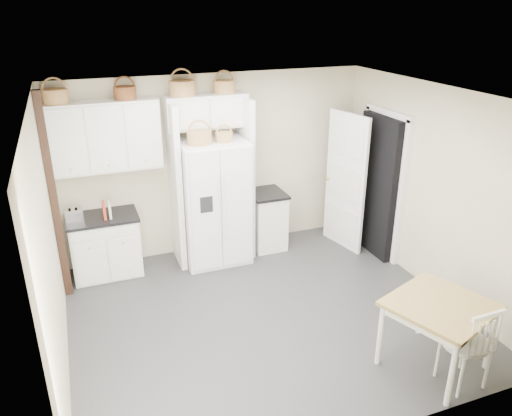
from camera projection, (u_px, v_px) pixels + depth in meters
name	position (u px, v px, depth m)	size (l,w,h in m)	color
floor	(265.00, 314.00, 6.02)	(4.50, 4.50, 0.00)	#353536
ceiling	(267.00, 98.00, 5.02)	(4.50, 4.50, 0.00)	white
wall_back	(215.00, 165.00, 7.25)	(4.50, 4.50, 0.00)	tan
wall_left	(49.00, 249.00, 4.78)	(4.00, 4.00, 0.00)	tan
wall_right	(432.00, 190.00, 6.26)	(4.00, 4.00, 0.00)	tan
refrigerator	(214.00, 202.00, 7.01)	(0.91, 0.74, 1.77)	white
base_cab_left	(106.00, 247.00, 6.78)	(0.89, 0.56, 0.82)	white
base_cab_right	(266.00, 221.00, 7.55)	(0.48, 0.57, 0.84)	white
dining_table	(436.00, 335.00, 5.04)	(0.90, 0.90, 0.75)	olive
windsor_chair	(466.00, 343.00, 4.78)	(0.46, 0.42, 0.94)	white
counter_left	(102.00, 218.00, 6.62)	(0.92, 0.60, 0.04)	black
counter_right	(267.00, 194.00, 7.38)	(0.52, 0.61, 0.04)	black
toaster	(74.00, 215.00, 6.46)	(0.22, 0.13, 0.15)	silver
cookbook_red	(104.00, 210.00, 6.51)	(0.03, 0.15, 0.23)	#B8321F
cookbook_cream	(110.00, 210.00, 6.53)	(0.03, 0.14, 0.21)	beige
basket_upper_a	(55.00, 96.00, 6.00)	(0.31, 0.31, 0.17)	brown
basket_upper_c	(125.00, 93.00, 6.27)	(0.28, 0.28, 0.16)	#542710
basket_bridge_a	(182.00, 88.00, 6.51)	(0.35, 0.35, 0.19)	brown
basket_bridge_b	(224.00, 87.00, 6.70)	(0.29, 0.29, 0.17)	brown
basket_fridge_a	(199.00, 138.00, 6.49)	(0.32, 0.32, 0.17)	brown
basket_fridge_b	(224.00, 137.00, 6.61)	(0.23, 0.23, 0.13)	brown
upper_cabinet	(105.00, 136.00, 6.38)	(1.40, 0.34, 0.90)	white
bridge_cabinet	(206.00, 111.00, 6.73)	(1.12, 0.34, 0.45)	white
fridge_panel_left	(175.00, 186.00, 6.83)	(0.08, 0.60, 2.30)	white
fridge_panel_right	(245.00, 178.00, 7.16)	(0.08, 0.60, 2.30)	white
trim_post	(54.00, 200.00, 5.96)	(0.09, 0.09, 2.60)	black
doorway_void	(379.00, 186.00, 7.20)	(0.18, 0.85, 2.05)	black
door_slab	(345.00, 182.00, 7.37)	(0.80, 0.04, 2.05)	white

